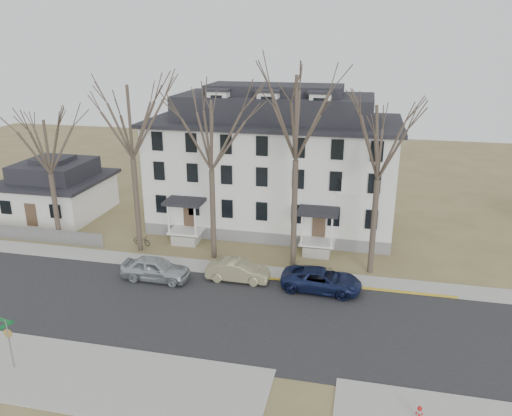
% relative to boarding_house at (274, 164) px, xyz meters
% --- Properties ---
extents(ground, '(120.00, 120.00, 0.00)m').
position_rel_boarding_house_xyz_m(ground, '(2.00, -17.95, -5.38)').
color(ground, olive).
rests_on(ground, ground).
extents(main_road, '(120.00, 10.00, 0.04)m').
position_rel_boarding_house_xyz_m(main_road, '(2.00, -15.95, -5.38)').
color(main_road, '#27272A').
rests_on(main_road, ground).
extents(far_sidewalk, '(120.00, 2.00, 0.08)m').
position_rel_boarding_house_xyz_m(far_sidewalk, '(2.00, -9.95, -5.38)').
color(far_sidewalk, '#A09F97').
rests_on(far_sidewalk, ground).
extents(near_sidewalk_left, '(20.00, 5.00, 0.08)m').
position_rel_boarding_house_xyz_m(near_sidewalk_left, '(-6.00, -22.95, -5.38)').
color(near_sidewalk_left, '#A09F97').
rests_on(near_sidewalk_left, ground).
extents(yellow_curb, '(14.00, 0.25, 0.06)m').
position_rel_boarding_house_xyz_m(yellow_curb, '(7.00, -10.85, -5.38)').
color(yellow_curb, gold).
rests_on(yellow_curb, ground).
extents(boarding_house, '(20.80, 12.36, 12.05)m').
position_rel_boarding_house_xyz_m(boarding_house, '(0.00, 0.00, 0.00)').
color(boarding_house, slate).
rests_on(boarding_house, ground).
extents(small_house, '(8.70, 8.70, 5.00)m').
position_rel_boarding_house_xyz_m(small_house, '(-20.00, -1.96, -3.13)').
color(small_house, silver).
rests_on(small_house, ground).
extents(fence, '(14.00, 0.06, 1.20)m').
position_rel_boarding_house_xyz_m(fence, '(-19.00, -8.45, -5.38)').
color(fence, gray).
rests_on(fence, ground).
extents(tree_far_left, '(8.40, 8.40, 13.72)m').
position_rel_boarding_house_xyz_m(tree_far_left, '(-9.00, -8.15, 4.96)').
color(tree_far_left, '#473B31').
rests_on(tree_far_left, ground).
extents(tree_mid_left, '(7.80, 7.80, 12.74)m').
position_rel_boarding_house_xyz_m(tree_mid_left, '(-3.00, -8.15, 4.22)').
color(tree_mid_left, '#473B31').
rests_on(tree_mid_left, ground).
extents(tree_center, '(9.00, 9.00, 14.70)m').
position_rel_boarding_house_xyz_m(tree_center, '(3.00, -8.15, 5.71)').
color(tree_center, '#473B31').
rests_on(tree_center, ground).
extents(tree_mid_right, '(7.80, 7.80, 12.74)m').
position_rel_boarding_house_xyz_m(tree_mid_right, '(8.50, -8.15, 4.22)').
color(tree_mid_right, '#473B31').
rests_on(tree_mid_right, ground).
extents(tree_bungalow, '(6.60, 6.60, 10.78)m').
position_rel_boarding_house_xyz_m(tree_bungalow, '(-16.00, -8.15, 2.74)').
color(tree_bungalow, '#473B31').
rests_on(tree_bungalow, ground).
extents(car_silver, '(4.72, 1.95, 1.60)m').
position_rel_boarding_house_xyz_m(car_silver, '(-5.79, -12.57, -4.58)').
color(car_silver, '#A7AFB3').
rests_on(car_silver, ground).
extents(car_tan, '(4.28, 1.51, 1.41)m').
position_rel_boarding_house_xyz_m(car_tan, '(-0.29, -11.47, -4.68)').
color(car_tan, gray).
rests_on(car_tan, ground).
extents(car_navy, '(5.34, 2.70, 1.45)m').
position_rel_boarding_house_xyz_m(car_navy, '(5.39, -11.63, -4.66)').
color(car_navy, '#131C3F').
rests_on(car_navy, ground).
extents(bicycle_left, '(1.66, 0.89, 0.83)m').
position_rel_boarding_house_xyz_m(bicycle_left, '(-9.28, -7.28, -4.96)').
color(bicycle_left, black).
rests_on(bicycle_left, ground).
extents(fire_hydrant, '(0.30, 0.28, 0.73)m').
position_rel_boarding_house_xyz_m(fire_hydrant, '(10.65, -22.43, -5.01)').
color(fire_hydrant, '#B7B7BA').
rests_on(fire_hydrant, ground).
extents(street_sign, '(0.81, 0.81, 2.83)m').
position_rel_boarding_house_xyz_m(street_sign, '(-8.89, -23.12, -3.53)').
color(street_sign, gray).
rests_on(street_sign, ground).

